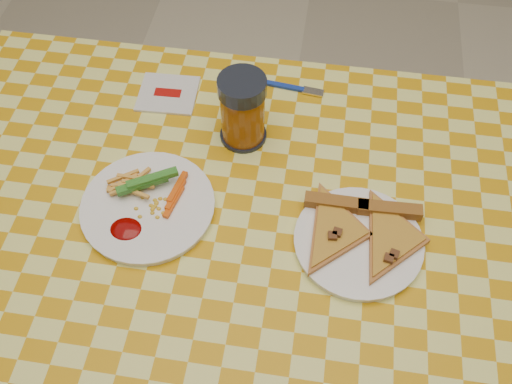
{
  "coord_description": "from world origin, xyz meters",
  "views": [
    {
      "loc": [
        0.09,
        -0.51,
        1.61
      ],
      "look_at": [
        0.01,
        0.07,
        0.78
      ],
      "focal_mm": 40.0,
      "sensor_mm": 36.0,
      "label": 1
    }
  ],
  "objects_px": {
    "drink_glass": "(243,110)",
    "plate_right": "(358,243)",
    "table": "(248,249)",
    "plate_left": "(148,207)"
  },
  "relations": [
    {
      "from": "drink_glass",
      "to": "plate_right",
      "type": "bearing_deg",
      "value": -42.25
    },
    {
      "from": "table",
      "to": "drink_glass",
      "type": "distance_m",
      "value": 0.26
    },
    {
      "from": "drink_glass",
      "to": "plate_left",
      "type": "bearing_deg",
      "value": -125.64
    },
    {
      "from": "plate_left",
      "to": "drink_glass",
      "type": "bearing_deg",
      "value": 54.36
    },
    {
      "from": "plate_left",
      "to": "plate_right",
      "type": "height_order",
      "value": "same"
    },
    {
      "from": "table",
      "to": "drink_glass",
      "type": "xyz_separation_m",
      "value": [
        -0.04,
        0.21,
        0.15
      ]
    },
    {
      "from": "table",
      "to": "plate_left",
      "type": "relative_size",
      "value": 5.47
    },
    {
      "from": "plate_left",
      "to": "plate_right",
      "type": "xyz_separation_m",
      "value": [
        0.37,
        -0.02,
        0.0
      ]
    },
    {
      "from": "table",
      "to": "plate_left",
      "type": "height_order",
      "value": "plate_left"
    },
    {
      "from": "plate_left",
      "to": "plate_right",
      "type": "relative_size",
      "value": 1.08
    }
  ]
}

